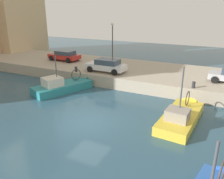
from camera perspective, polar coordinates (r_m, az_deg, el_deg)
The scene contains 9 objects.
water_surface at distance 16.49m, azimuth -5.94°, elevation -8.07°, with size 80.00×80.00×0.00m, color #2D5166.
quay_wall at distance 26.04m, azimuth 7.46°, elevation 3.75°, with size 9.00×56.00×1.20m, color #ADA08C.
fishing_boat_yellow at distance 17.45m, azimuth 16.96°, elevation -6.87°, with size 6.58×2.70×5.10m.
fishing_boat_teal at distance 23.00m, azimuth -11.38°, elevation 0.15°, with size 6.77×4.29×4.47m.
parked_car_white at distance 24.45m, azimuth -1.40°, elevation 6.05°, with size 2.06×4.30×1.38m.
parked_car_red at distance 30.55m, azimuth -11.69°, elevation 8.31°, with size 2.25×4.21×1.29m.
mooring_bollard_mid at distance 20.67m, azimuth 19.60°, elevation 1.10°, with size 0.28×0.28×0.55m, color #2D2D33.
mooring_bollard_north at distance 24.85m, azimuth -8.92°, elevation 5.00°, with size 0.28×0.28×0.55m, color #2D2D33.
quay_streetlamp at distance 28.33m, azimuth 0.12°, elevation 13.14°, with size 0.36×0.36×4.83m.
Camera 1 is at (-12.30, -7.92, 7.61)m, focal length 36.81 mm.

